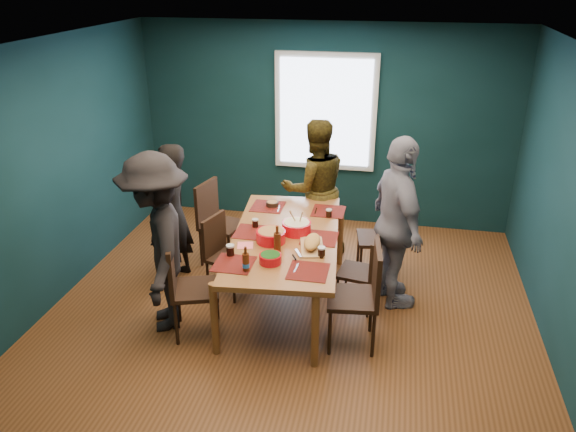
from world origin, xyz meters
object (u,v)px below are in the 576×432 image
at_px(dining_table, 286,242).
at_px(chair_left_mid, 222,249).
at_px(bowl_dumpling, 297,227).
at_px(bowl_salad, 271,236).
at_px(chair_left_near, 185,281).
at_px(person_near_left, 158,244).
at_px(bowl_herbs, 270,258).
at_px(chair_right_mid, 366,267).
at_px(chair_right_far, 386,231).
at_px(cutting_board, 312,243).
at_px(person_far_left, 172,215).
at_px(chair_right_near, 364,289).
at_px(person_right, 397,224).
at_px(person_back, 315,188).
at_px(chair_left_far, 215,217).

xyz_separation_m(dining_table, chair_left_mid, (-0.73, 0.12, -0.21)).
bearing_deg(bowl_dumpling, bowl_salad, -130.20).
relative_size(chair_left_near, person_near_left, 0.55).
relative_size(person_near_left, bowl_herbs, 8.61).
distance_m(chair_left_mid, chair_right_mid, 1.56).
distance_m(chair_right_far, cutting_board, 1.27).
bearing_deg(person_far_left, cutting_board, 79.78).
bearing_deg(chair_left_near, dining_table, 22.35).
height_order(chair_right_near, bowl_dumpling, bowl_dumpling).
xyz_separation_m(person_right, bowl_salad, (-1.22, -0.41, -0.05)).
xyz_separation_m(person_right, cutting_board, (-0.80, -0.47, -0.06)).
bearing_deg(chair_right_near, person_right, 65.28).
bearing_deg(chair_right_far, chair_left_mid, -167.15).
bearing_deg(bowl_salad, person_far_left, 160.76).
height_order(chair_right_far, person_far_left, person_far_left).
relative_size(chair_right_mid, chair_right_near, 0.82).
xyz_separation_m(chair_right_far, person_back, (-0.89, 0.44, 0.29)).
height_order(chair_left_near, chair_right_near, chair_right_near).
xyz_separation_m(chair_right_mid, person_near_left, (-1.95, -0.67, 0.41)).
height_order(chair_right_mid, chair_right_near, chair_right_near).
bearing_deg(chair_left_mid, person_far_left, -175.34).
height_order(dining_table, person_back, person_back).
bearing_deg(chair_right_near, chair_left_far, 138.06).
height_order(chair_left_mid, chair_right_far, chair_right_far).
height_order(chair_left_near, person_far_left, person_far_left).
relative_size(chair_left_mid, person_back, 0.52).
distance_m(chair_left_mid, bowl_herbs, 1.06).
bearing_deg(person_near_left, person_far_left, 170.61).
xyz_separation_m(bowl_salad, bowl_dumpling, (0.21, 0.25, 0.00)).
bearing_deg(dining_table, person_far_left, 163.56).
xyz_separation_m(chair_left_mid, cutting_board, (1.04, -0.34, 0.34)).
height_order(chair_left_mid, chair_right_near, chair_right_near).
distance_m(chair_right_far, bowl_herbs, 1.75).
bearing_deg(person_right, cutting_board, 97.72).
relative_size(chair_right_far, bowl_dumpling, 3.23).
bearing_deg(bowl_herbs, person_right, 36.48).
xyz_separation_m(person_near_left, bowl_salad, (1.01, 0.44, -0.03)).
relative_size(chair_left_mid, person_near_left, 0.49).
xyz_separation_m(person_far_left, bowl_dumpling, (1.43, -0.17, 0.06)).
height_order(chair_right_near, bowl_salad, chair_right_near).
bearing_deg(bowl_herbs, chair_right_far, 53.87).
relative_size(chair_left_near, bowl_dumpling, 3.30).
distance_m(chair_right_far, person_back, 1.04).
bearing_deg(bowl_salad, person_right, 18.58).
xyz_separation_m(person_far_left, person_right, (2.45, -0.01, 0.11)).
distance_m(person_back, person_right, 1.42).
bearing_deg(chair_right_near, cutting_board, 141.86).
bearing_deg(chair_right_mid, bowl_salad, -155.97).
distance_m(bowl_salad, bowl_herbs, 0.44).
bearing_deg(cutting_board, chair_left_near, -169.33).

